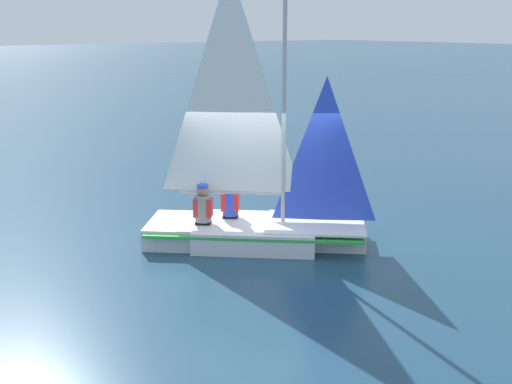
# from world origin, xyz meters

# --- Properties ---
(ground_plane) EXTENTS (260.00, 260.00, 0.00)m
(ground_plane) POSITION_xyz_m (0.00, 0.00, 0.00)
(ground_plane) COLOR navy
(sailboat_main) EXTENTS (3.93, 4.04, 5.16)m
(sailboat_main) POSITION_xyz_m (0.02, 0.02, 0.64)
(sailboat_main) COLOR silver
(sailboat_main) RESTS_ON ground_plane
(sailor_helm) EXTENTS (0.42, 0.43, 1.16)m
(sailor_helm) POSITION_xyz_m (0.58, 0.18, 0.63)
(sailor_helm) COLOR black
(sailor_helm) RESTS_ON ground_plane
(sailor_crew) EXTENTS (0.42, 0.43, 1.16)m
(sailor_crew) POSITION_xyz_m (0.56, 0.82, 0.63)
(sailor_crew) COLOR black
(sailor_crew) RESTS_ON ground_plane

